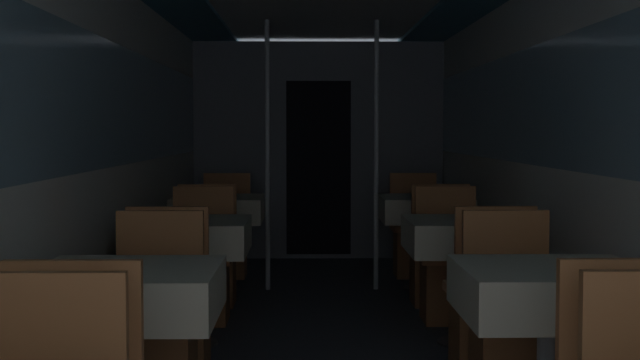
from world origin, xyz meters
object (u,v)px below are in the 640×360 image
Objects in this scene: dining_table_right_2 at (466,240)px; dining_table_right_3 at (425,212)px; dining_table_left_3 at (218,212)px; support_pole_right_3 at (376,156)px; chair_left_near_3 at (210,267)px; chair_right_far_3 at (415,244)px; chair_right_far_2 at (449,279)px; chair_right_far_1 at (512,344)px; chair_left_near_2 at (173,320)px; chair_right_near_3 at (437,266)px; chair_left_far_2 at (201,279)px; dining_table_left_1 at (127,299)px; dining_table_right_1 at (551,297)px; chair_right_near_2 at (488,319)px; chair_left_far_1 at (155,346)px; chair_left_far_3 at (226,244)px; dining_table_left_2 at (188,240)px; support_pole_left_3 at (267,156)px.

dining_table_right_2 and dining_table_right_3 have the same top height.
support_pole_right_3 reaches higher than dining_table_left_3.
chair_right_far_3 is at bearing 37.61° from chair_left_near_3.
support_pole_right_3 is (-0.40, 1.83, 0.45)m from dining_table_right_2.
chair_left_near_3 is at bearing -18.46° from chair_right_far_2.
chair_left_near_3 is 1.75m from chair_right_far_2.
chair_left_near_2 is at bearing -18.46° from chair_right_far_1.
chair_left_far_2 is at bearing -161.54° from chair_right_near_3.
chair_right_far_3 is at bearing 90.00° from dining_table_right_3.
chair_right_near_3 is at bearing -90.00° from chair_right_far_2.
dining_table_left_1 is 0.83× the size of chair_left_near_2.
dining_table_right_1 is at bearing 90.00° from chair_right_far_2.
dining_table_right_1 is 1.24m from chair_right_near_2.
chair_left_far_3 is at bearing -90.00° from chair_left_far_1.
support_pole_right_3 reaches higher than chair_left_far_3.
chair_right_far_2 is (1.66, 1.28, 0.00)m from chair_left_near_2.
chair_left_far_2 is at bearing -90.00° from dining_table_left_3.
support_pole_right_3 reaches higher than dining_table_left_2.
dining_table_left_3 is 0.83× the size of chair_right_far_3.
dining_table_right_1 is at bearing 158.93° from chair_left_far_1.
support_pole_right_3 is at bearing 26.81° from chair_left_near_3.
dining_table_left_3 is at bearing 90.00° from dining_table_left_1.
dining_table_left_2 is 0.83× the size of chair_right_far_2.
chair_right_far_1 and chair_right_near_2 have the same top height.
chair_left_near_3 is at bearing 180.00° from chair_right_near_3.
dining_table_right_2 is at bearing -47.83° from dining_table_left_3.
dining_table_right_3 is 0.60m from support_pole_right_3.
dining_table_left_3 is at bearing 180.00° from support_pole_right_3.
dining_table_right_3 is (1.66, 3.67, 0.00)m from dining_table_left_1.
chair_left_near_2 is (-0.00, 1.19, -0.34)m from dining_table_left_1.
chair_left_near_3 and chair_left_far_3 have the same top height.
support_pole_right_3 is (0.87, 0.00, 0.00)m from support_pole_left_3.
chair_right_far_1 is (1.66, -1.19, -0.34)m from dining_table_left_2.
dining_table_left_2 is at bearing 180.00° from dining_table_right_2.
support_pole_left_3 is 2.88× the size of dining_table_right_3.
dining_table_left_3 is 0.83× the size of chair_right_far_1.
chair_right_near_2 is 1.20× the size of dining_table_right_3.
support_pole_right_3 is (-0.40, 0.64, 0.79)m from chair_right_near_3.
chair_left_far_3 is at bearing 123.88° from dining_table_right_2.
dining_table_left_2 is 0.73m from chair_left_far_2.
dining_table_left_3 is at bearing 114.36° from dining_table_right_1.
chair_right_near_3 is (1.66, 0.00, 0.00)m from chair_left_near_3.
chair_left_far_1 is 1.20× the size of dining_table_right_1.
chair_left_far_2 is 0.42× the size of support_pole_left_3.
chair_right_far_2 is (1.66, 0.64, -0.34)m from dining_table_left_2.
support_pole_left_3 is 2.40× the size of chair_right_near_2.
dining_table_left_3 is at bearing 180.00° from support_pole_left_3.
support_pole_left_3 is 2.40× the size of chair_right_far_2.
dining_table_right_1 is 0.83× the size of chair_right_far_1.
chair_right_near_3 is (1.66, -0.64, -0.34)m from dining_table_left_3.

